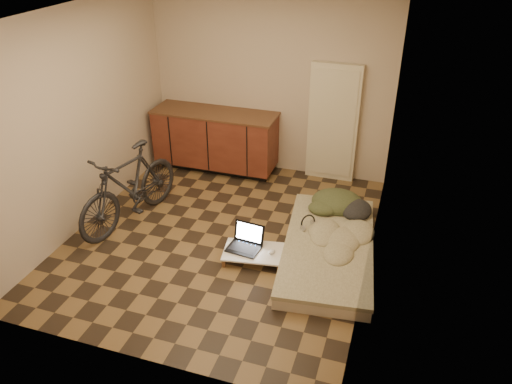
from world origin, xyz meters
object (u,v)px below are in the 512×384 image
(futon, at_px, (328,248))
(laptop, at_px, (245,243))
(lap_desk, at_px, (254,252))
(bicycle, at_px, (129,183))

(futon, bearing_deg, laptop, -168.84)
(futon, distance_m, lap_desk, 0.86)
(bicycle, relative_size, lap_desk, 2.32)
(futon, distance_m, laptop, 0.95)
(bicycle, xyz_separation_m, futon, (2.50, 0.05, -0.46))
(lap_desk, height_order, laptop, laptop)
(laptop, bearing_deg, lap_desk, -17.46)
(futon, relative_size, lap_desk, 2.94)
(bicycle, distance_m, futon, 2.54)
(bicycle, distance_m, laptop, 1.66)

